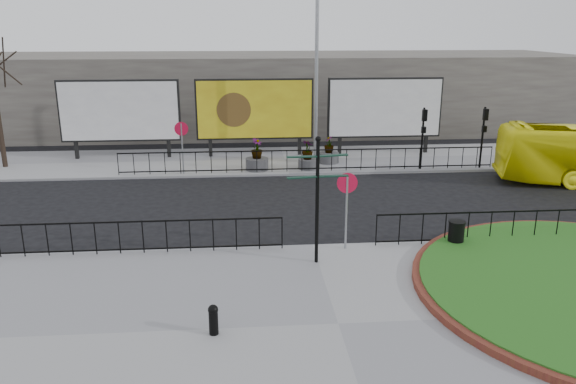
{
  "coord_description": "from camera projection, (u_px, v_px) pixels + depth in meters",
  "views": [
    {
      "loc": [
        -2.15,
        -16.7,
        6.93
      ],
      "look_at": [
        -0.69,
        1.21,
        1.54
      ],
      "focal_mm": 35.0,
      "sensor_mm": 36.0,
      "label": 1
    }
  ],
  "objects": [
    {
      "name": "litter_bin",
      "position": [
        456.0,
        234.0,
        17.72
      ],
      "size": [
        0.53,
        0.53,
        0.88
      ],
      "color": "black",
      "rests_on": "pavement_near"
    },
    {
      "name": "bollard",
      "position": [
        213.0,
        318.0,
        12.74
      ],
      "size": [
        0.24,
        0.24,
        0.73
      ],
      "color": "black",
      "rests_on": "pavement_near"
    },
    {
      "name": "pavement_far",
      "position": [
        284.0,
        160.0,
        29.54
      ],
      "size": [
        44.0,
        6.0,
        0.12
      ],
      "primitive_type": "cube",
      "color": "gray",
      "rests_on": "ground"
    },
    {
      "name": "billboard_mid",
      "position": [
        255.0,
        110.0,
        29.63
      ],
      "size": [
        6.2,
        0.31,
        4.1
      ],
      "color": "black",
      "rests_on": "pavement_far"
    },
    {
      "name": "railing_near_right",
      "position": [
        513.0,
        226.0,
        18.13
      ],
      "size": [
        9.0,
        0.1,
        1.1
      ],
      "primitive_type": null,
      "color": "black",
      "rests_on": "pavement_near"
    },
    {
      "name": "building_backdrop",
      "position": [
        273.0,
        92.0,
        38.39
      ],
      "size": [
        40.0,
        10.0,
        5.0
      ],
      "primitive_type": "cube",
      "color": "slate",
      "rests_on": "ground"
    },
    {
      "name": "planter_b",
      "position": [
        307.0,
        158.0,
        27.43
      ],
      "size": [
        0.91,
        0.91,
        1.42
      ],
      "color": "#4C4C4F",
      "rests_on": "pavement_far"
    },
    {
      "name": "billboard_right",
      "position": [
        385.0,
        108.0,
        30.17
      ],
      "size": [
        6.2,
        0.31,
        4.1
      ],
      "color": "black",
      "rests_on": "pavement_far"
    },
    {
      "name": "planter_a",
      "position": [
        257.0,
        159.0,
        27.2
      ],
      "size": [
        1.1,
        1.1,
        1.55
      ],
      "color": "#4C4C4F",
      "rests_on": "pavement_far"
    },
    {
      "name": "planter_c",
      "position": [
        329.0,
        154.0,
        28.61
      ],
      "size": [
        1.02,
        1.02,
        1.4
      ],
      "color": "#4C4C4F",
      "rests_on": "pavement_far"
    },
    {
      "name": "billboard_left",
      "position": [
        120.0,
        111.0,
        29.08
      ],
      "size": [
        6.2,
        0.31,
        4.1
      ],
      "color": "black",
      "rests_on": "pavement_far"
    },
    {
      "name": "fingerpost_sign",
      "position": [
        317.0,
        188.0,
        16.09
      ],
      "size": [
        1.78,
        0.44,
        3.81
      ],
      "rotation": [
        0.0,
        0.0,
        0.03
      ],
      "color": "black",
      "rests_on": "pavement_near"
    },
    {
      "name": "pavement_near",
      "position": [
        338.0,
        326.0,
        13.31
      ],
      "size": [
        30.0,
        10.0,
        0.12
      ],
      "primitive_type": "cube",
      "color": "gray",
      "rests_on": "ground"
    },
    {
      "name": "speed_sign_near",
      "position": [
        347.0,
        194.0,
        17.26
      ],
      "size": [
        0.64,
        0.07,
        2.47
      ],
      "color": "gray",
      "rests_on": "pavement_near"
    },
    {
      "name": "speed_sign_far",
      "position": [
        182.0,
        136.0,
        26.15
      ],
      "size": [
        0.64,
        0.07,
        2.47
      ],
      "color": "gray",
      "rests_on": "pavement_far"
    },
    {
      "name": "ground",
      "position": [
        312.0,
        248.0,
        18.11
      ],
      "size": [
        90.0,
        90.0,
        0.0
      ],
      "primitive_type": "plane",
      "color": "black",
      "rests_on": "ground"
    },
    {
      "name": "railing_near_left",
      "position": [
        119.0,
        237.0,
        17.16
      ],
      "size": [
        10.0,
        0.1,
        1.1
      ],
      "primitive_type": null,
      "color": "black",
      "rests_on": "pavement_near"
    },
    {
      "name": "lamp_post",
      "position": [
        317.0,
        69.0,
        27.34
      ],
      "size": [
        0.74,
        0.18,
        9.23
      ],
      "color": "gray",
      "rests_on": "pavement_far"
    },
    {
      "name": "signal_pole_a",
      "position": [
        423.0,
        129.0,
        26.92
      ],
      "size": [
        0.22,
        0.26,
        3.0
      ],
      "color": "black",
      "rests_on": "pavement_far"
    },
    {
      "name": "railing_far",
      "position": [
        309.0,
        160.0,
        26.87
      ],
      "size": [
        18.0,
        0.1,
        1.1
      ],
      "primitive_type": null,
      "color": "black",
      "rests_on": "pavement_far"
    },
    {
      "name": "signal_pole_b",
      "position": [
        484.0,
        128.0,
        27.16
      ],
      "size": [
        0.22,
        0.26,
        3.0
      ],
      "color": "black",
      "rests_on": "pavement_far"
    }
  ]
}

